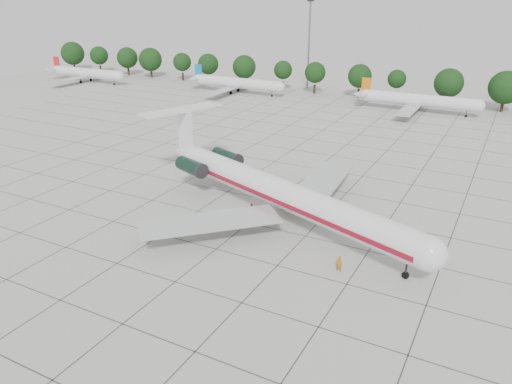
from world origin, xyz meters
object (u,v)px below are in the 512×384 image
main_airliner (272,189)px  bg_airliner_b (237,83)px  ground_crew (339,264)px  bg_airliner_a (87,73)px  bg_airliner_c (418,100)px  floodlight_mast (309,40)px

main_airliner → bg_airliner_b: bearing=143.6°
ground_crew → bg_airliner_b: bearing=-59.8°
bg_airliner_a → main_airliner: bearing=-33.1°
main_airliner → bg_airliner_c: main_airliner is taller
ground_crew → bg_airliner_b: bg_airliner_b is taller
main_airliner → bg_airliner_a: size_ratio=1.65×
bg_airliner_a → floodlight_mast: (67.23, 24.31, 11.37)m
floodlight_mast → ground_crew: bearing=-65.6°
ground_crew → bg_airliner_a: size_ratio=0.07×
main_airliner → ground_crew: (12.64, -9.08, -3.03)m
main_airliner → bg_airliner_a: (-98.97, 64.51, -1.06)m
ground_crew → floodlight_mast: (-44.38, 97.90, 13.35)m
main_airliner → floodlight_mast: 94.88m
bg_airliner_b → floodlight_mast: bearing=49.1°
bg_airliner_a → bg_airliner_b: same height
main_airliner → ground_crew: bearing=-15.3°
main_airliner → bg_airliner_c: (4.71, 71.63, -1.06)m
main_airliner → bg_airliner_b: 85.44m
ground_crew → main_airliner: bearing=-41.9°
bg_airliner_c → bg_airliner_b: bearing=-179.9°
main_airliner → bg_airliner_c: size_ratio=1.65×
main_airliner → bg_airliner_b: size_ratio=1.65×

